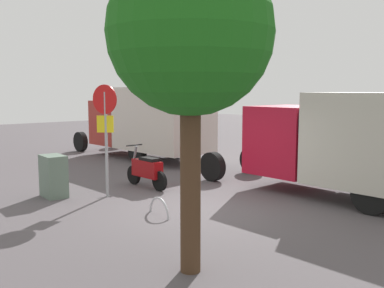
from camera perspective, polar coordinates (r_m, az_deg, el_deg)
The scene contains 8 objects.
ground_plane at distance 10.47m, azimuth 1.09°, elevation -8.50°, with size 60.00×60.00×0.00m, color #524B4F.
box_truck_near at distance 11.68m, azimuth 21.86°, elevation 0.37°, with size 8.25×2.53×2.74m.
box_truck_far at distance 18.03m, azimuth -5.76°, elevation 3.17°, with size 7.29×2.56×2.91m.
motorcycle at distance 12.72m, azimuth -5.88°, elevation -3.35°, with size 1.81×0.55×1.20m.
stop_sign at distance 11.64m, azimuth -11.16°, elevation 2.74°, with size 0.71×0.33×2.94m.
street_tree at distance 6.59m, azimuth -0.21°, elevation 13.99°, with size 2.47×2.47×4.87m.
utility_cabinet at distance 12.13m, azimuth -17.52°, elevation -3.99°, with size 0.78×0.52×1.11m, color slate.
bike_rack_hoop at distance 10.02m, azimuth -4.28°, elevation -9.23°, with size 0.85×0.85×0.05m, color #B7B7BC.
Camera 1 is at (-7.58, 6.65, 2.79)m, focal length 41.12 mm.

